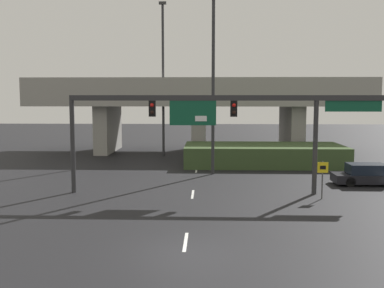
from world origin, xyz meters
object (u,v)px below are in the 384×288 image
Objects in this scene: speed_limit_sign at (323,174)px; parked_sedan_near_right at (368,175)px; signal_gantry at (217,113)px; highway_light_pole_far at (213,62)px.

speed_limit_sign is 0.46× the size of parked_sedan_near_right.
signal_gantry is at bearing -162.79° from parked_sedan_near_right.
parked_sedan_near_right is at bearing 16.74° from signal_gantry.
speed_limit_sign is 0.14× the size of highway_light_pole_far.
speed_limit_sign is at bearing -132.99° from parked_sedan_near_right.
speed_limit_sign is at bearing -53.06° from highway_light_pole_far.
highway_light_pole_far is at bearing 160.08° from parked_sedan_near_right.
signal_gantry is 3.96× the size of parked_sedan_near_right.
signal_gantry is at bearing -88.82° from highway_light_pole_far.
highway_light_pole_far is (-0.14, 6.84, 3.53)m from signal_gantry.
speed_limit_sign is 12.34m from highway_light_pole_far.
highway_light_pole_far reaches higher than signal_gantry.
highway_light_pole_far is 13.38m from parked_sedan_near_right.
parked_sedan_near_right is (10.09, 3.04, -4.21)m from signal_gantry.
highway_light_pole_far reaches higher than parked_sedan_near_right.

